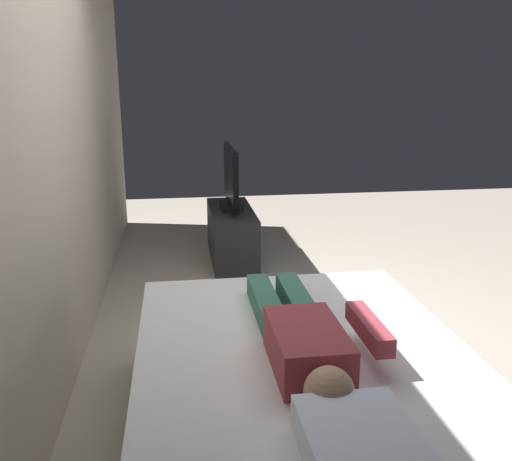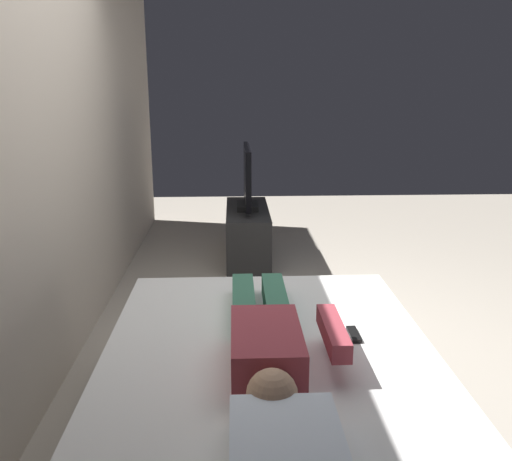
{
  "view_description": "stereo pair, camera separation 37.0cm",
  "coord_description": "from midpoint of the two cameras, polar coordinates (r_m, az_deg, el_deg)",
  "views": [
    {
      "loc": [
        -3.02,
        0.76,
        1.66
      ],
      "look_at": [
        0.51,
        0.25,
        0.69
      ],
      "focal_mm": 38.19,
      "sensor_mm": 36.0,
      "label": 1
    },
    {
      "loc": [
        -3.06,
        0.4,
        1.66
      ],
      "look_at": [
        0.51,
        0.25,
        0.69
      ],
      "focal_mm": 38.19,
      "sensor_mm": 36.0,
      "label": 2
    }
  ],
  "objects": [
    {
      "name": "ground_plane",
      "position": [
        3.51,
        2.24,
        -13.01
      ],
      "size": [
        10.0,
        10.0,
        0.0
      ],
      "primitive_type": "plane",
      "color": "#ADA393"
    },
    {
      "name": "back_wall",
      "position": [
        3.56,
        -22.62,
        9.86
      ],
      "size": [
        6.4,
        0.1,
        2.8
      ],
      "primitive_type": "cube",
      "color": "beige",
      "rests_on": "ground"
    },
    {
      "name": "bed",
      "position": [
        2.51,
        0.76,
        -18.61
      ],
      "size": [
        2.06,
        1.53,
        0.54
      ],
      "color": "#333338",
      "rests_on": "ground"
    },
    {
      "name": "pillow",
      "position": [
        1.75,
        4.78,
        -22.29
      ],
      "size": [
        0.48,
        0.34,
        0.12
      ],
      "primitive_type": "cube",
      "color": "white",
      "rests_on": "bed"
    },
    {
      "name": "person",
      "position": [
        2.36,
        0.42,
        -11.0
      ],
      "size": [
        1.26,
        0.46,
        0.18
      ],
      "color": "#993842",
      "rests_on": "bed"
    },
    {
      "name": "remote",
      "position": [
        2.6,
        8.88,
        -10.28
      ],
      "size": [
        0.15,
        0.04,
        0.02
      ],
      "primitive_type": "cube",
      "color": "black",
      "rests_on": "bed"
    },
    {
      "name": "tv_stand",
      "position": [
        5.24,
        -4.59,
        -0.43
      ],
      "size": [
        1.1,
        0.4,
        0.5
      ],
      "primitive_type": "cube",
      "color": "#2D2D2D",
      "rests_on": "ground"
    },
    {
      "name": "tv",
      "position": [
        5.12,
        -4.72,
        5.33
      ],
      "size": [
        0.88,
        0.2,
        0.59
      ],
      "color": "black",
      "rests_on": "tv_stand"
    }
  ]
}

